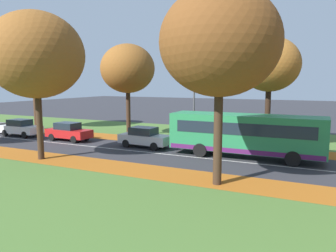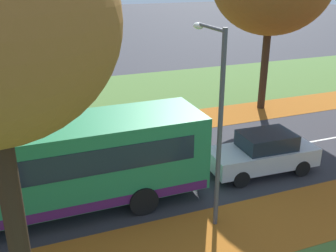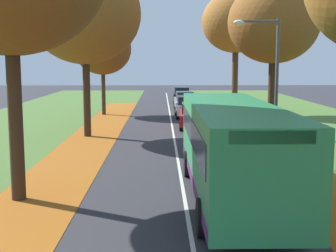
% 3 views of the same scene
% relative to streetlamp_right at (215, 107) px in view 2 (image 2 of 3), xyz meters
% --- Properties ---
extents(grass_verge_left, '(12.00, 90.00, 0.01)m').
position_rel_streetlamp_right_xyz_m(grass_verge_left, '(-12.87, 5.20, -3.73)').
color(grass_verge_left, '#476B2D').
rests_on(grass_verge_left, ground).
extents(leaf_litter_left, '(2.80, 60.00, 0.00)m').
position_rel_streetlamp_right_xyz_m(leaf_litter_left, '(-8.27, -0.80, -3.73)').
color(leaf_litter_left, '#9E5619').
rests_on(leaf_litter_left, grass_verge_left).
extents(leaf_litter_right, '(2.80, 60.00, 0.00)m').
position_rel_streetlamp_right_xyz_m(leaf_litter_right, '(0.93, -0.80, -3.73)').
color(leaf_litter_right, '#9E5619').
rests_on(leaf_litter_right, grass_verge_right).
extents(road_centre_line, '(0.12, 80.00, 0.01)m').
position_rel_streetlamp_right_xyz_m(road_centre_line, '(-3.67, 5.20, -3.73)').
color(road_centre_line, silver).
rests_on(road_centre_line, ground).
extents(streetlamp_right, '(1.89, 0.28, 6.00)m').
position_rel_streetlamp_right_xyz_m(streetlamp_right, '(0.00, 0.00, 0.00)').
color(streetlamp_right, '#47474C').
rests_on(streetlamp_right, ground).
extents(bus, '(2.69, 10.40, 2.98)m').
position_rel_streetlamp_right_xyz_m(bus, '(-2.20, -4.79, -2.03)').
color(bus, '#237A47').
rests_on(bus, ground).
extents(car_silver_lead, '(1.92, 4.27, 1.62)m').
position_rel_streetlamp_right_xyz_m(car_silver_lead, '(-2.06, 3.27, -2.92)').
color(car_silver_lead, '#B7BABF').
rests_on(car_silver_lead, ground).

